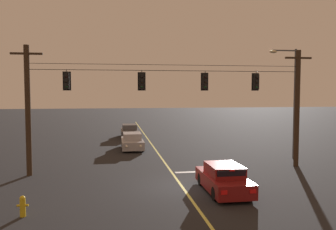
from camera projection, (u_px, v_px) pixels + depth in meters
ground_plane at (182, 186)px, 18.20m from camera, size 180.00×180.00×0.00m
lane_centre_stripe at (158, 154)px, 27.82m from camera, size 0.14×60.00×0.01m
stop_bar_paint at (202, 172)px, 21.60m from camera, size 3.40×0.36×0.01m
signal_span_assembly at (170, 107)px, 21.65m from camera, size 18.63×0.32×7.62m
traffic_light_leftmost at (67, 81)px, 20.58m from camera, size 0.48×0.41×1.22m
traffic_light_left_inner at (142, 81)px, 21.26m from camera, size 0.48×0.41×1.22m
traffic_light_centre at (205, 81)px, 21.86m from camera, size 0.48×0.41×1.22m
traffic_light_right_inner at (256, 82)px, 22.36m from camera, size 0.48×0.41×1.22m
car_waiting_near_lane at (223, 179)px, 17.16m from camera, size 1.80×4.33×1.39m
car_oncoming_lead at (132, 142)px, 30.14m from camera, size 1.80×4.42×1.39m
car_oncoming_trailing at (130, 131)px, 38.10m from camera, size 1.80×4.42×1.39m
street_lamp_corner at (291, 93)px, 25.73m from camera, size 2.11×0.30×8.04m
fire_hydrant at (23, 206)px, 13.76m from camera, size 0.44×0.22×0.84m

